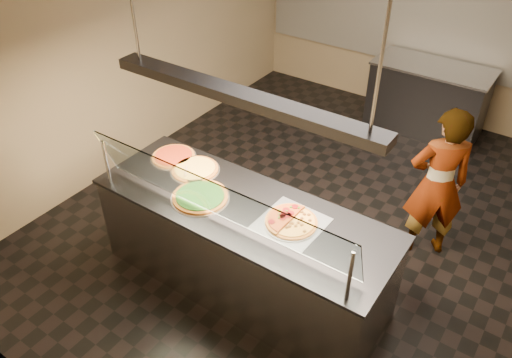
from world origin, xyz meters
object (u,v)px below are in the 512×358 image
Objects in this scene: half_pizza_pepperoni at (281,216)px; half_pizza_sausage at (302,225)px; serving_counter at (243,247)px; pizza_spatula at (190,174)px; perforated_tray at (291,223)px; pizza_tomato at (174,156)px; heat_lamp_housing at (240,96)px; worker at (437,184)px; sneeze_guard at (215,200)px; prep_table at (427,98)px; pizza_spinach at (200,197)px; pizza_cheese at (195,169)px.

half_pizza_sausage is at bearing 0.63° from half_pizza_pepperoni.
pizza_spatula is (-0.64, 0.07, 0.49)m from serving_counter.
perforated_tray reaches higher than serving_counter.
half_pizza_pepperoni is 0.20m from half_pizza_sausage.
pizza_tomato is (-1.43, 0.18, 0.01)m from perforated_tray.
half_pizza_sausage is (0.55, 0.05, 0.49)m from serving_counter.
pizza_tomato reaches higher than serving_counter.
pizza_spatula is 1.18m from heat_lamp_housing.
perforated_tray is 0.32× the size of worker.
pizza_spatula is 0.17× the size of worker.
pizza_spatula is at bearing 146.87° from sneeze_guard.
heat_lamp_housing reaches higher than half_pizza_pepperoni.
sneeze_guard reaches higher than prep_table.
pizza_spinach is 1.13× the size of pizza_cheese.
pizza_tomato is 1.56× the size of pizza_spatula.
serving_counter is 1.74× the size of prep_table.
pizza_tomato is at bearing 155.37° from pizza_spatula.
serving_counter is at bearing -174.84° from half_pizza_sausage.
sneeze_guard is 4.68× the size of perforated_tray.
half_pizza_sausage is 0.18× the size of heat_lamp_housing.
sneeze_guard is at bearing -32.50° from pizza_spinach.
sneeze_guard is (0.00, -0.34, 0.76)m from serving_counter.
prep_table is 0.96× the size of worker.
half_pizza_sausage is at bearing -87.20° from prep_table.
pizza_spatula is (0.34, -0.16, 0.01)m from pizza_tomato.
prep_table is (1.00, 3.71, -0.49)m from pizza_spatula.
pizza_spatula is at bearing 173.46° from heat_lamp_housing.
pizza_cheese is (-0.67, 0.18, 0.48)m from serving_counter.
sneeze_guard reaches higher than pizza_spinach.
half_pizza_pepperoni reaches higher than prep_table.
pizza_tomato is (-1.53, 0.18, -0.01)m from half_pizza_sausage.
worker reaches higher than half_pizza_pepperoni.
perforated_tray is 0.22× the size of heat_lamp_housing.
sneeze_guard is 5.61× the size of pizza_tomato.
heat_lamp_housing is at bearing -13.19° from pizza_tomato.
pizza_spinach is 0.33× the size of prep_table.
worker reaches higher than serving_counter.
half_pizza_pepperoni is at bearing 48.03° from sneeze_guard.
heat_lamp_housing reaches higher than perforated_tray.
perforated_tray is (0.45, 0.05, 0.47)m from serving_counter.
sneeze_guard is 5.34× the size of pizza_cheese.
worker is (1.88, 1.25, -0.15)m from pizza_cheese.
sneeze_guard reaches higher than half_pizza_sausage.
sneeze_guard is at bearing -90.00° from heat_lamp_housing.
pizza_cheese is at bearing 104.96° from pizza_spatula.
pizza_cheese is at bearing 141.85° from sneeze_guard.
serving_counter is at bearing -93.58° from heat_lamp_housing.
serving_counter is 6.34× the size of half_pizza_sausage.
pizza_spinach is 1.07m from heat_lamp_housing.
heat_lamp_housing reaches higher than serving_counter.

